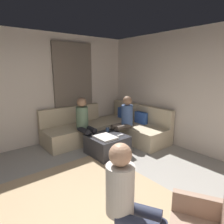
% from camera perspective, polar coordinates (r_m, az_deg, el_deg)
% --- Properties ---
extents(ground_plane, '(6.00, 6.00, 0.10)m').
position_cam_1_polar(ground_plane, '(2.89, -5.54, -28.53)').
color(ground_plane, gray).
extents(wall_back, '(6.00, 0.12, 2.70)m').
position_cam_1_polar(wall_back, '(4.53, 26.92, 4.94)').
color(wall_back, beige).
rests_on(wall_back, ground_plane).
extents(wall_left, '(0.12, 6.00, 2.70)m').
position_cam_1_polar(wall_left, '(4.94, -25.15, 5.65)').
color(wall_left, beige).
rests_on(wall_left, ground_plane).
extents(curtain_panel, '(0.06, 1.10, 2.50)m').
position_cam_1_polar(curtain_panel, '(5.32, -11.07, 5.95)').
color(curtain_panel, '#726659').
rests_on(curtain_panel, ground_plane).
extents(area_rug, '(2.60, 2.20, 0.01)m').
position_cam_1_polar(area_rug, '(3.03, -6.12, -24.97)').
color(area_rug, tan).
rests_on(area_rug, ground_plane).
extents(sectional_couch, '(2.10, 2.55, 0.87)m').
position_cam_1_polar(sectional_couch, '(5.21, -0.99, -4.90)').
color(sectional_couch, '#C6B593').
rests_on(sectional_couch, ground_plane).
extents(ottoman, '(0.76, 0.76, 0.42)m').
position_cam_1_polar(ottoman, '(4.34, -1.43, -9.57)').
color(ottoman, '#333338').
rests_on(ottoman, ground_plane).
extents(folded_blanket, '(0.44, 0.36, 0.04)m').
position_cam_1_polar(folded_blanket, '(4.11, -1.93, -7.41)').
color(folded_blanket, white).
rests_on(folded_blanket, ottoman).
extents(coffee_mug, '(0.08, 0.08, 0.10)m').
position_cam_1_polar(coffee_mug, '(4.52, -1.34, -5.18)').
color(coffee_mug, '#334C72').
rests_on(coffee_mug, ottoman).
extents(game_remote, '(0.05, 0.15, 0.02)m').
position_cam_1_polar(game_remote, '(4.26, 2.40, -6.81)').
color(game_remote, white).
rests_on(game_remote, ottoman).
extents(person_on_couch_back, '(0.30, 0.60, 1.20)m').
position_cam_1_polar(person_on_couch_back, '(4.74, 3.55, -1.96)').
color(person_on_couch_back, brown).
rests_on(person_on_couch_back, ground_plane).
extents(person_on_couch_side, '(0.60, 0.30, 1.20)m').
position_cam_1_polar(person_on_couch_side, '(4.54, -8.08, -2.72)').
color(person_on_couch_side, black).
rests_on(person_on_couch_side, ground_plane).
extents(person_on_armchair, '(0.59, 0.47, 1.18)m').
position_cam_1_polar(person_on_armchair, '(2.04, 5.07, -23.68)').
color(person_on_armchair, '#2D3347').
rests_on(person_on_armchair, ground_plane).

